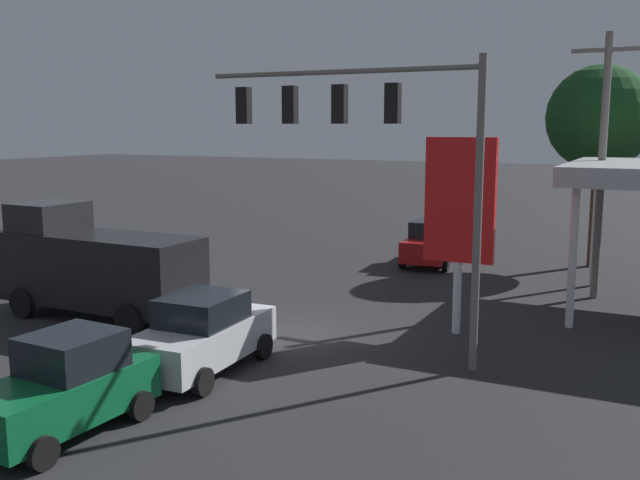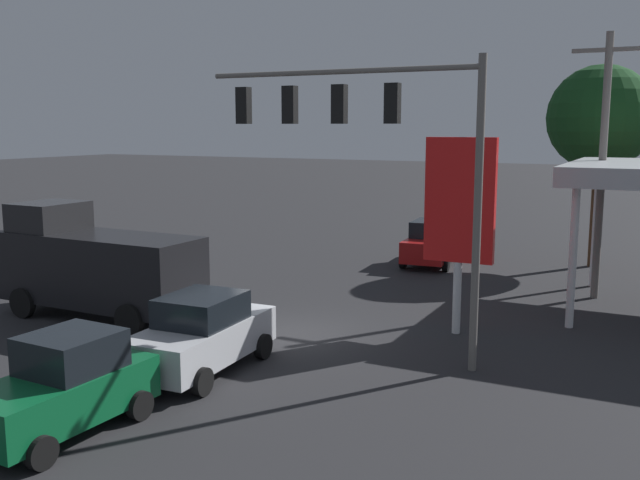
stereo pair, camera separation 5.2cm
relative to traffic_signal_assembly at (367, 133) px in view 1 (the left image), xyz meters
name	(u,v)px [view 1 (the left image)]	position (x,y,z in m)	size (l,w,h in m)	color
ground_plane	(290,334)	(2.66, -0.66, -5.85)	(200.00, 200.00, 0.00)	#262628
traffic_signal_assembly	(367,133)	(0.00, 0.00, 0.00)	(7.59, 0.43, 7.70)	slate
utility_pole	(602,160)	(-4.84, -9.38, -0.99)	(2.40, 0.26, 9.15)	slate
price_sign	(460,206)	(-1.67, -2.95, -2.09)	(2.03, 0.27, 5.71)	silver
sedan_far	(203,334)	(3.04, 3.07, -4.90)	(2.21, 4.48, 1.93)	silver
delivery_truck	(95,265)	(9.06, 0.42, -4.15)	(6.83, 2.63, 3.58)	black
sedan_waiting	(432,243)	(2.23, -12.83, -4.90)	(2.33, 4.53, 1.93)	maroon
hatchback_crossing	(65,387)	(3.34, 7.24, -4.90)	(2.10, 3.87, 1.97)	#0C592D
street_tree	(600,118)	(-4.11, -15.47, 0.49)	(4.43, 4.43, 8.58)	#4C331E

